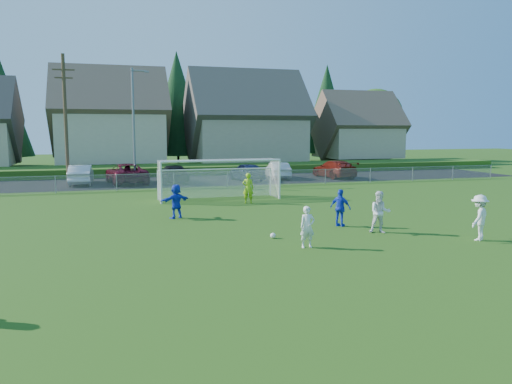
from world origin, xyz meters
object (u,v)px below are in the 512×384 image
car_g (334,169)px  player_blue_b (176,201)px  player_white_c (479,218)px  goalkeeper (248,188)px  player_blue_a (340,208)px  car_b (81,175)px  player_white_b (380,212)px  soccer_ball (273,236)px  soccer_goal (218,173)px  player_white_a (307,227)px  car_c (126,173)px  car_d (173,174)px  car_f (278,170)px  car_e (247,172)px

car_g → player_blue_b: bearing=41.8°
player_white_c → goalkeeper: (-5.92, 12.07, 0.00)m
player_blue_a → car_b: (-11.84, 21.50, -0.06)m
goalkeeper → car_g: size_ratio=0.33×
player_white_b → car_b: 26.58m
soccer_ball → soccer_goal: soccer_goal is taller
player_white_a → player_white_b: 4.18m
soccer_ball → car_b: bearing=109.5°
player_white_c → player_white_b: bearing=-70.2°
player_white_b → player_white_a: bearing=-135.2°
player_blue_a → car_c: 22.76m
player_white_a → soccer_goal: bearing=92.5°
player_white_b → car_d: size_ratio=0.36×
player_white_a → goalkeeper: size_ratio=0.85×
car_f → car_e: bearing=25.8°
car_b → player_white_b: bearing=120.7°
player_white_b → car_d: 23.34m
player_white_a → player_blue_b: player_blue_b is taller
car_c → car_e: car_c is taller
player_blue_b → player_blue_a: bearing=124.8°
goalkeeper → car_b: bearing=-35.4°
car_c → car_g: car_c is taller
player_blue_a → soccer_goal: soccer_goal is taller
player_blue_b → car_b: size_ratio=0.36×
soccer_goal → player_white_a: bearing=-88.8°
player_white_b → player_blue_b: size_ratio=1.05×
player_white_a → soccer_goal: soccer_goal is taller
car_e → car_f: 3.33m
car_f → player_white_b: bearing=88.5°
goalkeeper → car_g: (11.72, 12.87, -0.12)m
soccer_ball → car_e: bearing=76.9°
player_blue_a → soccer_goal: (-3.27, 10.26, 0.79)m
player_blue_a → soccer_goal: 10.80m
player_white_c → car_e: bearing=-116.5°
player_white_b → car_b: player_white_b is taller
player_white_a → car_d: (-1.71, 24.17, -0.05)m
car_e → car_d: bearing=-11.2°
goalkeeper → car_d: size_ratio=0.37×
player_white_c → car_b: (-15.73, 25.65, -0.13)m
player_white_b → car_d: (-5.60, 22.65, -0.17)m
player_white_c → car_e: 24.77m
car_c → car_g: (18.08, -0.36, -0.03)m
player_white_b → car_c: size_ratio=0.30×
player_blue_a → car_f: player_blue_a is taller
car_d → car_f: 9.32m
player_white_c → player_blue_b: player_white_c is taller
car_e → car_c: bearing=-11.8°
player_white_b → car_g: bearing=92.3°
player_blue_b → goalkeeper: (4.72, 3.74, 0.06)m
player_blue_a → car_b: 24.55m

